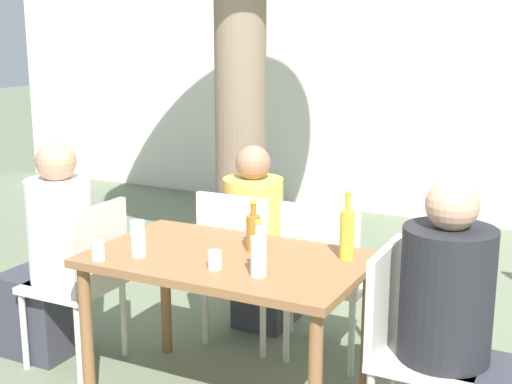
{
  "coord_description": "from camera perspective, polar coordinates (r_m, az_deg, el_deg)",
  "views": [
    {
      "loc": [
        1.59,
        -2.82,
        1.84
      ],
      "look_at": [
        0.0,
        0.3,
        1.02
      ],
      "focal_mm": 50.0,
      "sensor_mm": 36.0,
      "label": 1
    }
  ],
  "objects": [
    {
      "name": "dining_table_front",
      "position": [
        3.44,
        -2.28,
        -6.65
      ],
      "size": [
        1.31,
        0.8,
        0.77
      ],
      "color": "brown",
      "rests_on": "ground_plane"
    },
    {
      "name": "drinking_glass_3",
      "position": [
        3.44,
        -9.39,
        -4.17
      ],
      "size": [
        0.07,
        0.07,
        0.11
      ],
      "color": "silver",
      "rests_on": "dining_table_front"
    },
    {
      "name": "oil_cruet_0",
      "position": [
        3.36,
        7.29,
        -3.26
      ],
      "size": [
        0.07,
        0.07,
        0.33
      ],
      "color": "gold",
      "rests_on": "dining_table_front"
    },
    {
      "name": "cafe_building_wall",
      "position": [
        6.95,
        13.86,
        9.18
      ],
      "size": [
        10.0,
        0.08,
        2.8
      ],
      "color": "white",
      "rests_on": "ground_plane"
    },
    {
      "name": "patio_chair_0",
      "position": [
        3.98,
        -13.59,
        -6.43
      ],
      "size": [
        0.44,
        0.44,
        0.93
      ],
      "rotation": [
        0.0,
        0.0,
        -1.57
      ],
      "color": "beige",
      "rests_on": "ground_plane"
    },
    {
      "name": "water_bottle_1",
      "position": [
        3.11,
        0.2,
        -5.04
      ],
      "size": [
        0.07,
        0.07,
        0.25
      ],
      "color": "silver",
      "rests_on": "dining_table_front"
    },
    {
      "name": "drinking_glass_2",
      "position": [
        3.23,
        -3.32,
        -5.44
      ],
      "size": [
        0.06,
        0.06,
        0.08
      ],
      "color": "silver",
      "rests_on": "dining_table_front"
    },
    {
      "name": "drinking_glass_1",
      "position": [
        3.7,
        -9.46,
        -3.02
      ],
      "size": [
        0.08,
        0.08,
        0.1
      ],
      "color": "silver",
      "rests_on": "dining_table_front"
    },
    {
      "name": "person_seated_0",
      "position": [
        4.12,
        -16.1,
        -5.45
      ],
      "size": [
        0.58,
        0.35,
        1.25
      ],
      "rotation": [
        0.0,
        0.0,
        -1.57
      ],
      "color": "#383842",
      "rests_on": "ground_plane"
    },
    {
      "name": "drinking_glass_0",
      "position": [
        3.42,
        -12.5,
        -4.6
      ],
      "size": [
        0.06,
        0.06,
        0.09
      ],
      "color": "silver",
      "rests_on": "dining_table_front"
    },
    {
      "name": "person_seated_1",
      "position": [
        3.13,
        16.29,
        -11.33
      ],
      "size": [
        0.59,
        0.38,
        1.25
      ],
      "rotation": [
        0.0,
        0.0,
        1.57
      ],
      "color": "#383842",
      "rests_on": "ground_plane"
    },
    {
      "name": "patio_chair_1",
      "position": [
        3.19,
        12.13,
        -11.38
      ],
      "size": [
        0.44,
        0.44,
        0.93
      ],
      "rotation": [
        0.0,
        0.0,
        1.57
      ],
      "color": "beige",
      "rests_on": "ground_plane"
    },
    {
      "name": "person_seated_2",
      "position": [
        4.34,
        0.33,
        -4.5
      ],
      "size": [
        0.35,
        0.58,
        1.17
      ],
      "rotation": [
        0.0,
        0.0,
        3.14
      ],
      "color": "#383842",
      "rests_on": "ground_plane"
    },
    {
      "name": "patio_chair_3",
      "position": [
        3.93,
        5.66,
        -6.38
      ],
      "size": [
        0.44,
        0.44,
        0.93
      ],
      "rotation": [
        0.0,
        0.0,
        3.14
      ],
      "color": "beige",
      "rests_on": "ground_plane"
    },
    {
      "name": "patio_chair_2",
      "position": [
        4.13,
        -1.16,
        -5.3
      ],
      "size": [
        0.44,
        0.44,
        0.93
      ],
      "rotation": [
        0.0,
        0.0,
        3.14
      ],
      "color": "beige",
      "rests_on": "ground_plane"
    },
    {
      "name": "amber_bottle_2",
      "position": [
        3.46,
        -0.21,
        -3.19
      ],
      "size": [
        0.07,
        0.07,
        0.25
      ],
      "color": "#9E661E",
      "rests_on": "dining_table_front"
    }
  ]
}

